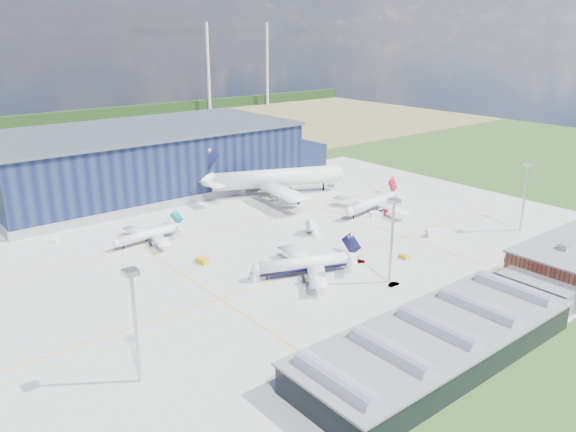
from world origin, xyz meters
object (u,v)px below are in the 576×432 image
(hangar, at_px, (150,162))
(airliner_widebody, at_px, (275,169))
(airliner_red, at_px, (371,198))
(gse_cart_a, at_px, (332,185))
(airstair, at_px, (311,229))
(gse_van_b, at_px, (377,214))
(airliner_navy, at_px, (303,257))
(gse_tug_a, at_px, (202,261))
(car_b, at_px, (394,284))
(gse_van_a, at_px, (260,275))
(light_mast_east, at_px, (526,186))
(car_a, at_px, (360,261))
(gse_cart_b, at_px, (54,241))
(gse_tug_b, at_px, (404,256))
(airliner_regional, at_px, (146,230))
(gse_tug_c, at_px, (280,191))
(light_mast_west, at_px, (134,308))
(gse_van_c, at_px, (434,233))
(light_mast_center, at_px, (392,227))

(hangar, distance_m, airliner_widebody, 52.99)
(airliner_red, xyz_separation_m, gse_cart_a, (14.17, 35.32, -4.66))
(airliner_widebody, relative_size, airstair, 11.99)
(gse_van_b, bearing_deg, airliner_navy, 141.86)
(gse_tug_a, height_order, car_b, gse_tug_a)
(gse_van_a, bearing_deg, light_mast_east, -97.36)
(hangar, xyz_separation_m, car_a, (10.62, -110.70, -11.06))
(hangar, height_order, gse_van_a, hangar)
(hangar, bearing_deg, light_mast_east, -59.95)
(hangar, distance_m, gse_cart_b, 66.15)
(airliner_navy, distance_m, gse_tug_b, 32.42)
(airliner_navy, relative_size, airliner_regional, 1.26)
(airliner_red, relative_size, gse_van_a, 6.46)
(airliner_navy, xyz_separation_m, airstair, (23.06, 23.02, -3.50))
(gse_cart_a, height_order, gse_tug_c, gse_cart_a)
(gse_tug_c, bearing_deg, light_mast_west, -145.56)
(airliner_navy, bearing_deg, hangar, -72.85)
(gse_tug_b, bearing_deg, light_mast_west, -173.61)
(light_mast_east, height_order, gse_cart_a, light_mast_east)
(gse_van_b, bearing_deg, hangar, 57.65)
(gse_van_c, bearing_deg, airliner_navy, 110.86)
(airliner_red, bearing_deg, gse_van_a, 9.39)
(gse_tug_b, xyz_separation_m, gse_van_c, (21.84, 6.16, 0.60))
(hangar, distance_m, airliner_regional, 65.41)
(gse_van_a, height_order, car_b, gse_van_a)
(light_mast_east, bearing_deg, airstair, 144.03)
(light_mast_center, distance_m, gse_tug_b, 23.33)
(light_mast_center, height_order, airliner_widebody, light_mast_center)
(airliner_regional, xyz_separation_m, gse_van_a, (11.46, -43.98, -3.07))
(airstair, bearing_deg, airliner_navy, -111.11)
(hangar, bearing_deg, airliner_widebody, -48.70)
(light_mast_west, distance_m, gse_tug_c, 133.24)
(airliner_widebody, distance_m, gse_van_a, 82.25)
(gse_tug_b, bearing_deg, car_b, -146.89)
(airliner_regional, xyz_separation_m, gse_tug_b, (52.86, -58.71, -3.58))
(light_mast_east, bearing_deg, gse_van_b, 124.11)
(gse_van_c, bearing_deg, gse_tug_a, 93.00)
(gse_tug_c, xyz_separation_m, airstair, (-22.44, -44.72, 1.06))
(light_mast_center, xyz_separation_m, gse_tug_b, (15.99, 8.28, -14.83))
(light_mast_center, distance_m, gse_van_c, 42.92)
(hangar, distance_m, gse_tug_a, 86.88)
(airliner_widebody, xyz_separation_m, gse_tug_c, (3.13, 0.74, -10.01))
(light_mast_center, distance_m, gse_van_a, 37.15)
(gse_tug_a, distance_m, gse_van_a, 20.12)
(gse_van_b, bearing_deg, gse_tug_c, 38.58)
(gse_van_c, height_order, airstair, airstair)
(airliner_navy, distance_m, gse_cart_b, 81.42)
(airliner_navy, relative_size, gse_tug_a, 8.62)
(gse_tug_b, xyz_separation_m, gse_cart_b, (-75.44, 77.50, -0.03))
(airliner_navy, distance_m, airliner_regional, 53.83)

